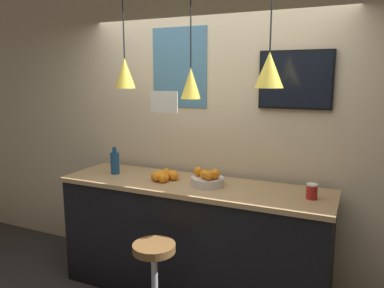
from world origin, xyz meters
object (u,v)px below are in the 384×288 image
object	(u,v)px
mounted_tv	(295,80)
spread_jar	(312,191)
fruit_bowl	(207,179)
juice_bottle	(115,162)
bar_stool	(155,274)

from	to	relation	value
mounted_tv	spread_jar	bearing A→B (deg)	-60.14
spread_jar	mounted_tv	xyz separation A→B (m)	(-0.23, 0.39, 0.83)
fruit_bowl	juice_bottle	size ratio (longest dim) A/B	1.08
bar_stool	spread_jar	distance (m)	1.35
bar_stool	fruit_bowl	size ratio (longest dim) A/B	2.53
bar_stool	mounted_tv	bearing A→B (deg)	50.56
bar_stool	spread_jar	xyz separation A→B (m)	(1.04, 0.60, 0.62)
fruit_bowl	juice_bottle	bearing A→B (deg)	179.40
juice_bottle	mounted_tv	world-z (taller)	mounted_tv
spread_jar	fruit_bowl	bearing A→B (deg)	-179.32
mounted_tv	bar_stool	bearing A→B (deg)	-129.44
fruit_bowl	spread_jar	xyz separation A→B (m)	(0.85, 0.01, 0.00)
bar_stool	juice_bottle	world-z (taller)	juice_bottle
juice_bottle	mounted_tv	size ratio (longest dim) A/B	0.42
fruit_bowl	bar_stool	bearing A→B (deg)	-107.71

